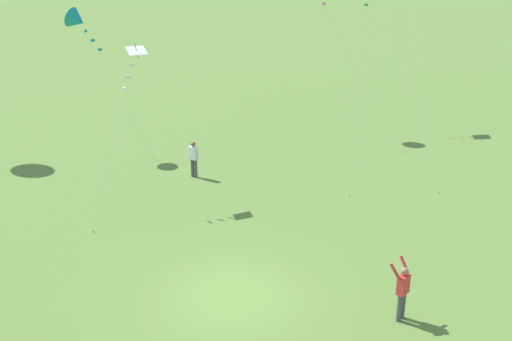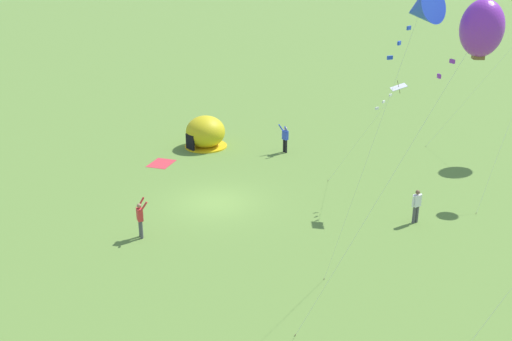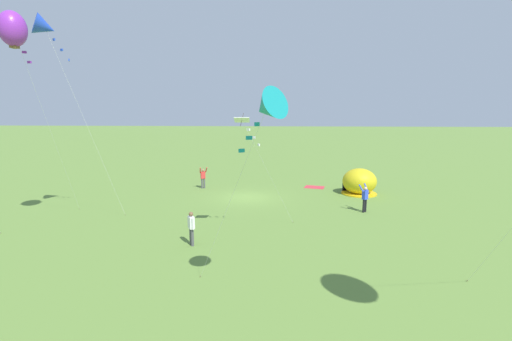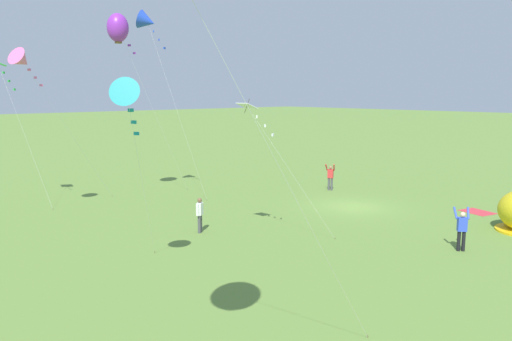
# 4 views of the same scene
# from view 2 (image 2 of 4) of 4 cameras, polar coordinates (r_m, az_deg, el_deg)

# --- Properties ---
(ground_plane) EXTENTS (300.00, 300.00, 0.00)m
(ground_plane) POSITION_cam_2_polar(r_m,az_deg,el_deg) (31.62, -3.79, -3.06)
(ground_plane) COLOR olive
(popup_tent) EXTENTS (2.81, 2.81, 2.10)m
(popup_tent) POSITION_cam_2_polar(r_m,az_deg,el_deg) (39.86, -4.84, 3.63)
(popup_tent) COLOR gold
(popup_tent) RESTS_ON ground
(picnic_blanket) EXTENTS (1.97, 1.68, 0.01)m
(picnic_blanket) POSITION_cam_2_polar(r_m,az_deg,el_deg) (37.45, -9.01, 0.67)
(picnic_blanket) COLOR #CC333D
(picnic_blanket) RESTS_ON ground
(person_far_back) EXTENTS (0.41, 0.50, 1.72)m
(person_far_back) POSITION_cam_2_polar(r_m,az_deg,el_deg) (30.02, 15.04, -3.14)
(person_far_back) COLOR #4C4C51
(person_far_back) RESTS_ON ground
(person_flying_kite) EXTENTS (0.72, 0.64, 1.89)m
(person_flying_kite) POSITION_cam_2_polar(r_m,az_deg,el_deg) (28.07, -10.97, -4.45)
(person_flying_kite) COLOR #4C4C51
(person_flying_kite) RESTS_ON ground
(person_center_field) EXTENTS (0.71, 0.69, 1.89)m
(person_center_field) POSITION_cam_2_polar(r_m,az_deg,el_deg) (38.67, 2.78, 3.14)
(person_center_field) COLOR black
(person_center_field) RESTS_ON ground
(kite_blue) EXTENTS (3.48, 3.17, 11.69)m
(kite_blue) POSITION_cam_2_polar(r_m,az_deg,el_deg) (19.10, 15.42, 14.57)
(kite_blue) COLOR silver
(kite_blue) RESTS_ON ground
(kite_white) EXTENTS (3.10, 3.47, 6.49)m
(kite_white) POSITION_cam_2_polar(r_m,az_deg,el_deg) (30.70, 12.99, 7.27)
(kite_white) COLOR silver
(kite_white) RESTS_ON ground
(kite_purple) EXTENTS (1.37, 5.84, 11.37)m
(kite_purple) POSITION_cam_2_polar(r_m,az_deg,el_deg) (19.13, 20.70, 12.54)
(kite_purple) COLOR silver
(kite_purple) RESTS_ON ground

